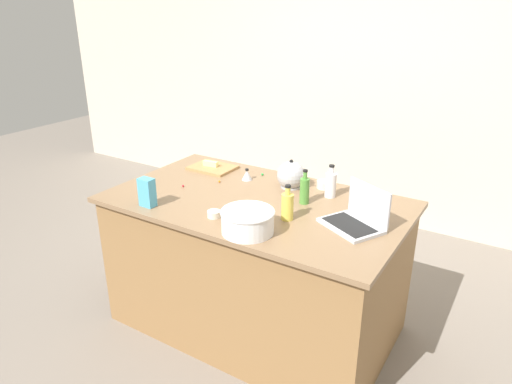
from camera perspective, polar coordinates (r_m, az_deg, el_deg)
name	(u,v)px	position (r m, az deg, el deg)	size (l,w,h in m)	color
ground_plane	(256,322)	(3.26, 0.00, -15.66)	(12.00, 12.00, 0.00)	slate
wall_back	(375,85)	(4.51, 14.37, 12.64)	(8.00, 0.10, 2.60)	beige
island_counter	(256,264)	(3.00, 0.00, -8.85)	(1.78, 1.04, 0.90)	olive
laptop	(357,218)	(2.51, 12.24, -3.13)	(0.38, 0.35, 0.22)	#B7B7BC
mixing_bowl_large	(248,221)	(2.38, -1.03, -3.55)	(0.28, 0.28, 0.12)	white
bottle_vinegar	(331,184)	(2.85, 9.15, 0.96)	(0.07, 0.07, 0.20)	white
bottle_olive	(305,190)	(2.73, 5.98, 0.25)	(0.06, 0.06, 0.21)	#4C8C38
bottle_oil	(287,206)	(2.52, 3.88, -1.71)	(0.07, 0.07, 0.20)	#DBC64C
kettle	(291,176)	(2.96, 4.33, 2.02)	(0.21, 0.18, 0.20)	#ADADB2
cutting_board	(213,168)	(3.33, -5.34, 3.00)	(0.31, 0.23, 0.02)	#AD7F4C
butter_stick_left	(211,164)	(3.33, -5.59, 3.49)	(0.11, 0.04, 0.04)	#F4E58C
ramekin_small	(324,184)	(2.99, 8.37, 0.92)	(0.10, 0.10, 0.05)	beige
ramekin_medium	(214,214)	(2.58, -5.20, -2.70)	(0.07, 0.07, 0.04)	beige
kitchen_timer	(247,175)	(3.10, -1.12, 2.13)	(0.07, 0.07, 0.08)	#B2B2B7
candy_bag	(147,192)	(2.75, -13.22, -0.04)	(0.09, 0.06, 0.17)	#4CA5CC
candy_0	(262,174)	(3.19, 0.79, 2.18)	(0.02, 0.02, 0.02)	green
candy_1	(143,186)	(3.07, -13.72, 0.74)	(0.02, 0.02, 0.02)	yellow
candy_2	(183,186)	(3.02, -8.95, 0.74)	(0.01, 0.01, 0.01)	red
candy_3	(219,181)	(3.07, -4.52, 1.30)	(0.01, 0.01, 0.01)	orange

